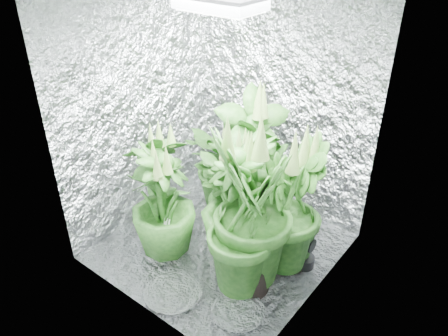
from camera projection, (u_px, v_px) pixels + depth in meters
ground at (221, 246)px, 3.45m from camera, size 1.60×1.60×0.00m
walls at (221, 132)px, 2.94m from camera, size 1.62×1.62×2.00m
grow_lamp at (220, 3)px, 2.53m from camera, size 0.50×0.30×0.22m
plant_a at (228, 167)px, 3.70m from camera, size 0.94×0.94×0.88m
plant_b at (252, 161)px, 3.47m from camera, size 0.84×0.84×1.23m
plant_c at (291, 207)px, 3.05m from camera, size 0.67×0.67×1.10m
plant_d at (163, 204)px, 3.19m from camera, size 0.67×0.67×0.95m
plant_e at (239, 188)px, 3.34m from camera, size 0.80×0.80×0.96m
plant_f at (158, 185)px, 3.37m from camera, size 0.67×0.67×1.00m
plant_g at (250, 216)px, 2.77m from camera, size 0.84×0.84×1.31m
plant_h at (241, 204)px, 3.04m from camera, size 0.81×0.81×1.11m
circulation_fan at (302, 247)px, 3.20m from camera, size 0.15×0.33×0.38m
plant_label at (167, 223)px, 3.21m from camera, size 0.06×0.03×0.09m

